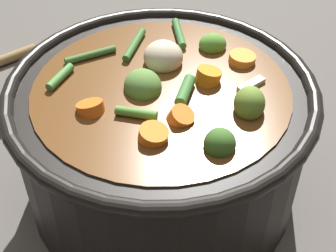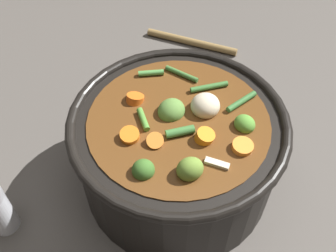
% 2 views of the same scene
% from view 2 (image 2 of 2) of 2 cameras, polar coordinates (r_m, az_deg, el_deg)
% --- Properties ---
extents(ground_plane, '(1.10, 1.10, 0.00)m').
position_cam_2_polar(ground_plane, '(0.61, 1.29, -7.56)').
color(ground_plane, '#514C47').
extents(cooking_pot, '(0.30, 0.30, 0.16)m').
position_cam_2_polar(cooking_pot, '(0.55, 1.44, -3.37)').
color(cooking_pot, black).
rests_on(cooking_pot, ground_plane).
extents(wooden_spoon, '(0.20, 0.19, 0.02)m').
position_cam_2_polar(wooden_spoon, '(0.79, 1.79, 9.55)').
color(wooden_spoon, olive).
rests_on(wooden_spoon, ground_plane).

